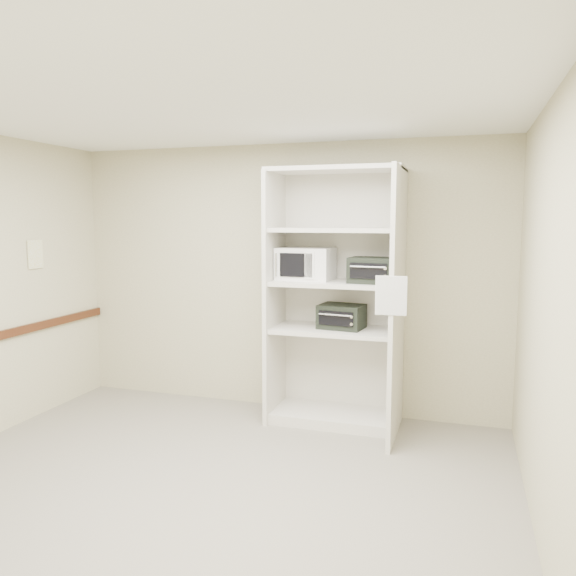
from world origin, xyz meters
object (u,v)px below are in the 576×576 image
(shelving_unit, at_px, (340,306))
(toaster_oven_upper, at_px, (372,270))
(toaster_oven_lower, at_px, (342,316))
(microwave, at_px, (306,264))

(shelving_unit, relative_size, toaster_oven_upper, 5.94)
(toaster_oven_upper, relative_size, toaster_oven_lower, 1.00)
(shelving_unit, distance_m, microwave, 0.53)
(shelving_unit, relative_size, microwave, 4.70)
(microwave, xyz_separation_m, toaster_oven_lower, (0.37, -0.04, -0.49))
(toaster_oven_upper, xyz_separation_m, toaster_oven_lower, (-0.29, 0.06, -0.45))
(microwave, bearing_deg, toaster_oven_lower, -4.15)
(microwave, height_order, toaster_oven_upper, microwave)
(shelving_unit, xyz_separation_m, microwave, (-0.35, 0.06, 0.39))
(microwave, bearing_deg, toaster_oven_upper, -6.77)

